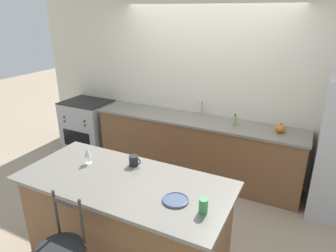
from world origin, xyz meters
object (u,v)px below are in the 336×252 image
oven_range (89,127)px  pumpkin_decoration (281,129)px  tumbler_cup (203,206)px  wine_glass (87,152)px  dinner_plate (175,200)px  coffee_mug (134,161)px  soap_bottle (235,121)px

oven_range → pumpkin_decoration: pumpkin_decoration is taller
tumbler_cup → wine_glass: bearing=170.3°
wine_glass → dinner_plate: bearing=-9.9°
oven_range → coffee_mug: size_ratio=7.28×
coffee_mug → dinner_plate: bearing=-29.7°
dinner_plate → coffee_mug: coffee_mug is taller
oven_range → tumbler_cup: size_ratio=7.80×
oven_range → wine_glass: wine_glass is taller
pumpkin_decoration → soap_bottle: (-0.59, -0.03, 0.02)m
oven_range → soap_bottle: 2.66m
soap_bottle → oven_range: bearing=-179.6°
oven_range → wine_glass: (1.56, -1.76, 0.61)m
pumpkin_decoration → tumbler_cup: bearing=-98.7°
wine_glass → coffee_mug: size_ratio=1.34×
pumpkin_decoration → soap_bottle: bearing=-177.5°
pumpkin_decoration → soap_bottle: size_ratio=0.79×
oven_range → soap_bottle: (2.60, 0.02, 0.54)m
tumbler_cup → soap_bottle: 2.02m
coffee_mug → soap_bottle: size_ratio=0.76×
dinner_plate → wine_glass: 1.10m
coffee_mug → soap_bottle: soap_bottle is taller
dinner_plate → tumbler_cup: tumbler_cup is taller
tumbler_cup → oven_range: bearing=145.5°
wine_glass → pumpkin_decoration: bearing=47.7°
oven_range → coffee_mug: 2.60m
oven_range → dinner_plate: bearing=-36.5°
pumpkin_decoration → dinner_plate: bearing=-105.9°
dinner_plate → soap_bottle: size_ratio=1.32×
oven_range → wine_glass: bearing=-48.4°
wine_glass → soap_bottle: wine_glass is taller
wine_glass → tumbler_cup: (1.33, -0.23, -0.06)m
dinner_plate → pumpkin_decoration: size_ratio=1.68×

